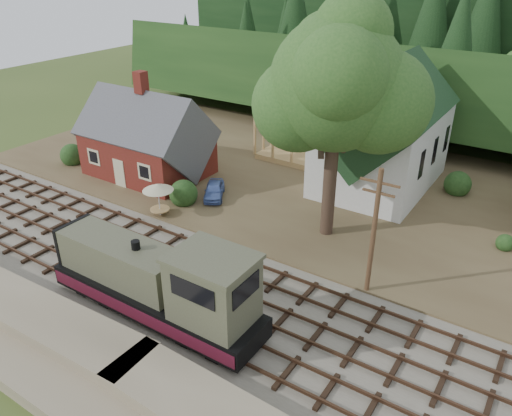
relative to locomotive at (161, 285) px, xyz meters
The scene contains 16 objects.
ground 4.03m from the locomotive, 63.66° to the left, with size 140.00×140.00×0.00m, color #384C1E.
embankment 6.12m from the locomotive, 74.87° to the right, with size 64.00×5.00×1.60m, color #7F7259.
railroad_bed 3.99m from the locomotive, 63.66° to the left, with size 64.00×11.00×0.16m, color #726B5B.
village_flat 21.16m from the locomotive, 85.95° to the left, with size 64.00×26.00×0.30m, color brown.
hillside 45.08m from the locomotive, 88.11° to the left, with size 70.00×28.00×8.00m, color #1E3F19.
ridge 61.06m from the locomotive, 88.60° to the left, with size 80.00×20.00×12.00m, color black.
depot 20.19m from the locomotive, 136.03° to the left, with size 10.80×7.41×9.00m.
church 23.13m from the locomotive, 81.26° to the left, with size 8.40×15.17×13.00m.
timber_frame 25.43m from the locomotive, 100.23° to the left, with size 8.20×6.20×6.99m.
lattice_tower 32.28m from the locomotive, 98.28° to the left, with size 3.20×3.20×12.12m.
big_tree 15.75m from the locomotive, 74.40° to the left, with size 10.90×8.40×14.70m.
telegraph_pole_near 11.97m from the locomotive, 44.02° to the left, with size 2.20×0.28×8.00m.
locomotive is the anchor object (origin of this frame).
car_blue 14.80m from the locomotive, 116.63° to the left, with size 1.48×3.67×1.25m, color #5773BB.
car_green 21.99m from the locomotive, 143.28° to the left, with size 1.24×3.55×1.17m, color gray.
patio_set 11.79m from the locomotive, 133.85° to the left, with size 2.30×2.30×2.56m.
Camera 1 is at (14.67, -18.37, 18.01)m, focal length 35.00 mm.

